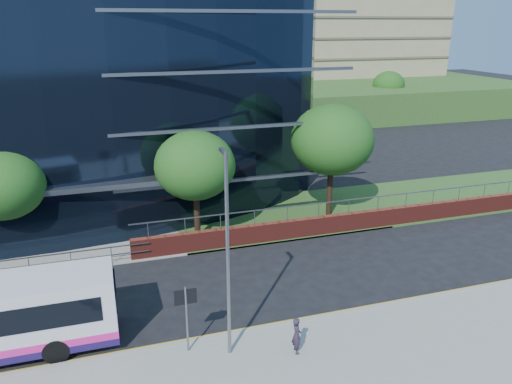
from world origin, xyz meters
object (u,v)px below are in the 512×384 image
object	(u,v)px
tree_far_d	(332,140)
streetlight_east	(227,251)
tree_far_c	(195,166)
street_sign	(186,305)
tree_dist_e	(283,89)
tree_far_b	(3,185)
tree_dist_f	(389,85)
pedestrian	(297,335)

from	to	relation	value
tree_far_d	streetlight_east	distance (m)	15.77
tree_far_c	streetlight_east	world-z (taller)	streetlight_east
street_sign	tree_dist_e	xyz separation A→B (m)	(19.50, 41.59, 2.39)
street_sign	tree_far_b	world-z (taller)	tree_far_b
streetlight_east	tree_dist_e	bearing A→B (deg)	66.89
tree_far_c	tree_far_d	bearing A→B (deg)	6.34
tree_far_b	tree_far_c	bearing A→B (deg)	-2.86
tree_dist_e	tree_far_c	bearing A→B (deg)	-118.74
street_sign	tree_dist_f	bearing A→B (deg)	50.84
tree_far_b	pedestrian	bearing A→B (deg)	-47.38
street_sign	tree_far_b	xyz separation A→B (m)	(-7.50, 11.09, 2.06)
tree_far_d	streetlight_east	bearing A→B (deg)	-129.40
street_sign	tree_dist_e	distance (m)	45.99
tree_far_d	streetlight_east	xyz separation A→B (m)	(-10.00, -12.17, -0.75)
pedestrian	tree_dist_e	bearing A→B (deg)	-16.68
tree_far_c	pedestrian	bearing A→B (deg)	-83.05
tree_far_c	tree_dist_e	xyz separation A→B (m)	(17.00, 31.00, 0.00)
street_sign	pedestrian	bearing A→B (deg)	-18.98
street_sign	pedestrian	distance (m)	4.37
tree_dist_e	tree_dist_f	xyz separation A→B (m)	(16.00, 2.00, -0.33)
tree_dist_e	streetlight_east	xyz separation A→B (m)	(-18.00, -42.17, -0.10)
tree_far_b	streetlight_east	size ratio (longest dim) A/B	0.76
street_sign	tree_far_d	distance (m)	16.61
pedestrian	street_sign	bearing A→B (deg)	74.24
tree_far_b	tree_dist_f	size ratio (longest dim) A/B	1.00
tree_dist_e	streetlight_east	world-z (taller)	streetlight_east
tree_far_d	tree_dist_e	distance (m)	31.06
streetlight_east	pedestrian	xyz separation A→B (m)	(2.46, -0.77, -3.54)
tree_far_b	tree_dist_e	xyz separation A→B (m)	(27.00, 30.50, 0.33)
street_sign	streetlight_east	size ratio (longest dim) A/B	0.35
tree_dist_e	street_sign	bearing A→B (deg)	-115.12
tree_far_c	tree_dist_f	bearing A→B (deg)	45.00
street_sign	tree_dist_e	world-z (taller)	tree_dist_e
street_sign	tree_dist_e	size ratio (longest dim) A/B	0.43
tree_dist_e	tree_dist_f	world-z (taller)	tree_dist_e
tree_far_d	tree_dist_f	bearing A→B (deg)	53.13
tree_far_c	streetlight_east	bearing A→B (deg)	-95.11
tree_far_d	streetlight_east	world-z (taller)	streetlight_east
tree_far_b	tree_far_d	distance (m)	19.03
tree_dist_e	pedestrian	distance (m)	45.82
tree_far_c	streetlight_east	distance (m)	11.22
tree_far_d	tree_dist_e	bearing A→B (deg)	75.07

